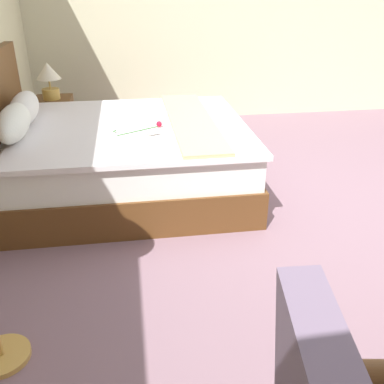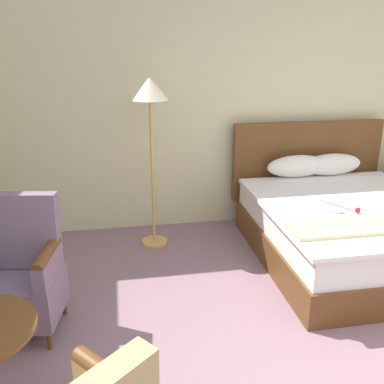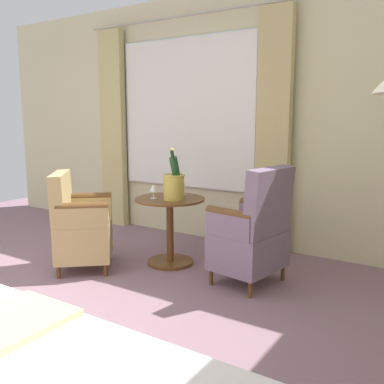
# 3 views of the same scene
# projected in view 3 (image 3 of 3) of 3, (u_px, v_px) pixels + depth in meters

# --- Properties ---
(wall_window_side) EXTENTS (0.27, 6.34, 2.82)m
(wall_window_side) POSITION_uv_depth(u_px,v_px,m) (190.00, 120.00, 5.14)
(wall_window_side) COLOR beige
(wall_window_side) RESTS_ON ground
(side_table_round) EXTENTS (0.68, 0.68, 0.66)m
(side_table_round) POSITION_uv_depth(u_px,v_px,m) (170.00, 226.00, 4.20)
(side_table_round) COLOR brown
(side_table_round) RESTS_ON ground
(champagne_bucket) EXTENTS (0.21, 0.21, 0.49)m
(champagne_bucket) POSITION_uv_depth(u_px,v_px,m) (174.00, 184.00, 4.06)
(champagne_bucket) COLOR gold
(champagne_bucket) RESTS_ON side_table_round
(wine_glass_near_bucket) EXTENTS (0.08, 0.08, 0.14)m
(wine_glass_near_bucket) POSITION_uv_depth(u_px,v_px,m) (183.00, 185.00, 4.31)
(wine_glass_near_bucket) COLOR white
(wine_glass_near_bucket) RESTS_ON side_table_round
(wine_glass_near_edge) EXTENTS (0.08, 0.08, 0.14)m
(wine_glass_near_edge) POSITION_uv_depth(u_px,v_px,m) (153.00, 188.00, 4.13)
(wine_glass_near_edge) COLOR white
(wine_glass_near_edge) RESTS_ON side_table_round
(armchair_by_window) EXTENTS (0.66, 0.61, 1.04)m
(armchair_by_window) POSITION_uv_depth(u_px,v_px,m) (253.00, 234.00, 3.66)
(armchair_by_window) COLOR brown
(armchair_by_window) RESTS_ON ground
(armchair_facing_bed) EXTENTS (0.78, 0.77, 0.93)m
(armchair_facing_bed) POSITION_uv_depth(u_px,v_px,m) (80.00, 226.00, 4.08)
(armchair_facing_bed) COLOR brown
(armchair_facing_bed) RESTS_ON ground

